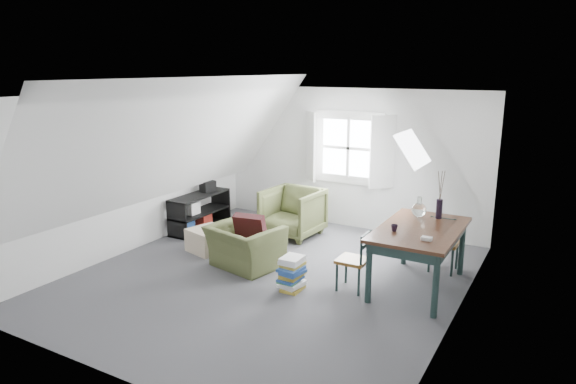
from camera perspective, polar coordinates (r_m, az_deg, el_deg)
The scene contains 24 objects.
floor at distance 7.26m, azimuth -2.06°, elevation -9.40°, with size 5.50×5.50×0.00m, color #48484D.
ceiling at distance 6.69m, azimuth -2.24°, elevation 10.72°, with size 5.50×5.50×0.00m, color white.
wall_back at distance 9.27m, azimuth 6.80°, elevation 3.68°, with size 5.00×5.00×0.00m, color silver.
wall_front at distance 4.84m, azimuth -19.54°, elevation -6.35°, with size 5.00×5.00×0.00m, color silver.
wall_left at distance 8.42m, azimuth -16.81°, elevation 2.18°, with size 5.50×5.50×0.00m, color silver.
wall_right at distance 5.99m, azimuth 18.72°, elevation -2.49°, with size 5.50×5.50×0.00m, color silver.
slope_left at distance 7.68m, azimuth -12.13°, elevation 5.38°, with size 5.50×5.50×0.00m, color white.
slope_right at distance 6.11m, azimuth 10.33°, elevation 3.38°, with size 5.50×5.50×0.00m, color white.
dormer_window at distance 9.17m, azimuth 6.65°, elevation 4.84°, with size 1.71×0.35×1.30m.
skylight at distance 7.34m, azimuth 13.70°, elevation 4.68°, with size 0.55×0.75×0.04m, color white.
armchair_near at distance 7.62m, azimuth -4.76°, elevation -8.27°, with size 0.96×0.84×0.63m, color #464E28.
armchair_far at distance 8.96m, azimuth 0.51°, elevation -4.84°, with size 0.89×0.92×0.83m, color #464E28.
throw_pillow at distance 7.56m, azimuth -4.20°, elevation -4.12°, with size 0.46×0.13×0.46m, color #360E12.
ottoman at distance 8.27m, azimuth -8.81°, elevation -5.27°, with size 0.55×0.55×0.36m, color #B9A78C.
dining_table at distance 6.89m, azimuth 14.43°, elevation -4.74°, with size 0.99×1.65×0.83m.
demijohn at distance 7.28m, azimuth 14.34°, elevation -1.89°, with size 0.20×0.20×0.28m.
vase_twigs at distance 7.31m, azimuth 16.45°, elevation -1.70°, with size 0.09×0.09×0.67m.
cup at distance 6.65m, azimuth 11.72°, elevation -4.28°, with size 0.09×0.09×0.08m, color black.
paper_box at distance 6.39m, azimuth 15.16°, elevation -5.02°, with size 0.12×0.08×0.04m, color white.
dining_chair_far at distance 7.62m, azimuth 16.92°, elevation -5.36°, with size 0.39×0.39×0.84m.
dining_chair_near at distance 6.76m, azimuth 7.46°, elevation -7.46°, with size 0.38×0.38×0.80m.
media_shelf at distance 9.32m, azimuth -9.92°, elevation -2.43°, with size 0.42×1.27×0.65m.
electronics_box at distance 9.43m, azimuth -8.90°, elevation 0.59°, with size 0.18×0.26×0.21m, color black.
magazine_stack at distance 6.78m, azimuth 0.44°, elevation -9.06°, with size 0.33×0.40×0.44m.
Camera 1 is at (3.51, -5.68, 2.84)m, focal length 32.00 mm.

